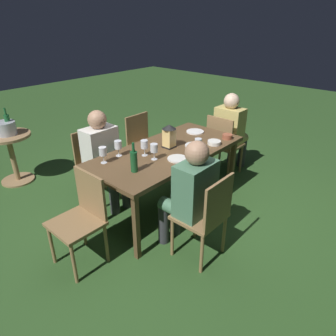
{
  "coord_description": "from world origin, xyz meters",
  "views": [
    {
      "loc": [
        2.31,
        2.04,
        2.07
      ],
      "look_at": [
        0.0,
        0.0,
        0.53
      ],
      "focal_mm": 32.63,
      "sensor_mm": 36.0,
      "label": 1
    }
  ],
  "objects_px": {
    "dining_table": "(168,154)",
    "plate_a": "(194,146)",
    "wine_glass_c": "(118,145)",
    "side_table": "(11,150)",
    "chair_side_left_b": "(95,162)",
    "green_bottle_on_table": "(134,161)",
    "wine_glass_d": "(144,145)",
    "plate_c": "(195,132)",
    "wine_glass_b": "(103,152)",
    "chair_side_right_b": "(206,214)",
    "person_in_green": "(189,192)",
    "person_in_cream": "(104,155)",
    "bowl_olives": "(214,142)",
    "ice_bucket": "(5,127)",
    "chair_side_left_a": "(143,143)",
    "chair_head_near": "(223,143)",
    "wine_glass_a": "(198,143)",
    "wine_glass_e": "(154,149)",
    "lantern_centerpiece": "(169,135)",
    "plate_b": "(177,159)",
    "person_in_mustard": "(231,129)",
    "bowl_bread": "(227,136)",
    "chair_head_far": "(82,216)"
  },
  "relations": [
    {
      "from": "wine_glass_c",
      "to": "side_table",
      "type": "bearing_deg",
      "value": -75.84
    },
    {
      "from": "chair_head_far",
      "to": "wine_glass_c",
      "type": "xyz_separation_m",
      "value": [
        -0.69,
        -0.28,
        0.38
      ]
    },
    {
      "from": "wine_glass_a",
      "to": "bowl_olives",
      "type": "xyz_separation_m",
      "value": [
        -0.34,
        -0.02,
        -0.09
      ]
    },
    {
      "from": "person_in_mustard",
      "to": "side_table",
      "type": "xyz_separation_m",
      "value": [
        2.24,
        -2.0,
        -0.18
      ]
    },
    {
      "from": "wine_glass_c",
      "to": "plate_c",
      "type": "relative_size",
      "value": 0.77
    },
    {
      "from": "lantern_centerpiece",
      "to": "wine_glass_e",
      "type": "distance_m",
      "value": 0.36
    },
    {
      "from": "wine_glass_a",
      "to": "side_table",
      "type": "bearing_deg",
      "value": -65.91
    },
    {
      "from": "person_in_mustard",
      "to": "bowl_bread",
      "type": "xyz_separation_m",
      "value": [
        0.62,
        0.31,
        0.14
      ]
    },
    {
      "from": "side_table",
      "to": "person_in_mustard",
      "type": "bearing_deg",
      "value": 138.25
    },
    {
      "from": "person_in_green",
      "to": "wine_glass_a",
      "type": "distance_m",
      "value": 0.66
    },
    {
      "from": "chair_head_near",
      "to": "person_in_mustard",
      "type": "height_order",
      "value": "person_in_mustard"
    },
    {
      "from": "person_in_mustard",
      "to": "plate_a",
      "type": "height_order",
      "value": "person_in_mustard"
    },
    {
      "from": "wine_glass_a",
      "to": "wine_glass_e",
      "type": "height_order",
      "value": "same"
    },
    {
      "from": "person_in_cream",
      "to": "chair_side_left_a",
      "type": "xyz_separation_m",
      "value": [
        -0.81,
        -0.2,
        -0.15
      ]
    },
    {
      "from": "person_in_green",
      "to": "bowl_olives",
      "type": "bearing_deg",
      "value": -159.42
    },
    {
      "from": "wine_glass_c",
      "to": "wine_glass_d",
      "type": "xyz_separation_m",
      "value": [
        -0.19,
        0.19,
        0.0
      ]
    },
    {
      "from": "person_in_cream",
      "to": "person_in_green",
      "type": "relative_size",
      "value": 1.0
    },
    {
      "from": "chair_side_left_b",
      "to": "side_table",
      "type": "xyz_separation_m",
      "value": [
        0.49,
        -1.19,
        -0.03
      ]
    },
    {
      "from": "plate_c",
      "to": "side_table",
      "type": "distance_m",
      "value": 2.46
    },
    {
      "from": "wine_glass_e",
      "to": "chair_side_left_a",
      "type": "bearing_deg",
      "value": -128.14
    },
    {
      "from": "wine_glass_a",
      "to": "plate_a",
      "type": "distance_m",
      "value": 0.23
    },
    {
      "from": "bowl_olives",
      "to": "ice_bucket",
      "type": "bearing_deg",
      "value": -59.21
    },
    {
      "from": "green_bottle_on_table",
      "to": "plate_a",
      "type": "xyz_separation_m",
      "value": [
        -0.87,
        0.05,
        -0.1
      ]
    },
    {
      "from": "dining_table",
      "to": "person_in_cream",
      "type": "distance_m",
      "value": 0.74
    },
    {
      "from": "dining_table",
      "to": "chair_head_near",
      "type": "height_order",
      "value": "chair_head_near"
    },
    {
      "from": "person_in_green",
      "to": "green_bottle_on_table",
      "type": "relative_size",
      "value": 3.96
    },
    {
      "from": "person_in_mustard",
      "to": "wine_glass_c",
      "type": "bearing_deg",
      "value": -8.75
    },
    {
      "from": "person_in_cream",
      "to": "wine_glass_c",
      "type": "relative_size",
      "value": 6.8
    },
    {
      "from": "chair_side_right_b",
      "to": "plate_c",
      "type": "bearing_deg",
      "value": -138.54
    },
    {
      "from": "chair_side_left_b",
      "to": "wine_glass_b",
      "type": "height_order",
      "value": "wine_glass_b"
    },
    {
      "from": "bowl_bread",
      "to": "ice_bucket",
      "type": "bearing_deg",
      "value": -54.99
    },
    {
      "from": "person_in_green",
      "to": "chair_side_left_a",
      "type": "bearing_deg",
      "value": -119.52
    },
    {
      "from": "chair_side_left_a",
      "to": "bowl_olives",
      "type": "relative_size",
      "value": 5.71
    },
    {
      "from": "wine_glass_d",
      "to": "plate_a",
      "type": "relative_size",
      "value": 0.79
    },
    {
      "from": "dining_table",
      "to": "plate_a",
      "type": "bearing_deg",
      "value": 149.77
    },
    {
      "from": "chair_side_left_b",
      "to": "wine_glass_c",
      "type": "distance_m",
      "value": 0.66
    },
    {
      "from": "wine_glass_c",
      "to": "ice_bucket",
      "type": "xyz_separation_m",
      "value": [
        0.43,
        -1.72,
        -0.09
      ]
    },
    {
      "from": "chair_side_left_a",
      "to": "wine_glass_b",
      "type": "distance_m",
      "value": 1.27
    },
    {
      "from": "green_bottle_on_table",
      "to": "wine_glass_d",
      "type": "xyz_separation_m",
      "value": [
        -0.32,
        -0.19,
        0.01
      ]
    },
    {
      "from": "green_bottle_on_table",
      "to": "plate_a",
      "type": "height_order",
      "value": "green_bottle_on_table"
    },
    {
      "from": "wine_glass_d",
      "to": "chair_side_left_a",
      "type": "bearing_deg",
      "value": -133.03
    },
    {
      "from": "chair_side_left_b",
      "to": "bowl_bread",
      "type": "height_order",
      "value": "chair_side_left_b"
    },
    {
      "from": "person_in_cream",
      "to": "bowl_bread",
      "type": "height_order",
      "value": "person_in_cream"
    },
    {
      "from": "wine_glass_d",
      "to": "plate_c",
      "type": "xyz_separation_m",
      "value": [
        -0.92,
        -0.03,
        -0.11
      ]
    },
    {
      "from": "chair_side_right_b",
      "to": "wine_glass_c",
      "type": "relative_size",
      "value": 5.15
    },
    {
      "from": "chair_side_left_a",
      "to": "wine_glass_b",
      "type": "bearing_deg",
      "value": 27.19
    },
    {
      "from": "chair_side_left_b",
      "to": "side_table",
      "type": "height_order",
      "value": "chair_side_left_b"
    },
    {
      "from": "plate_c",
      "to": "ice_bucket",
      "type": "height_order",
      "value": "ice_bucket"
    },
    {
      "from": "chair_side_right_b",
      "to": "plate_b",
      "type": "height_order",
      "value": "chair_side_right_b"
    },
    {
      "from": "person_in_green",
      "to": "plate_a",
      "type": "relative_size",
      "value": 5.37
    }
  ]
}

